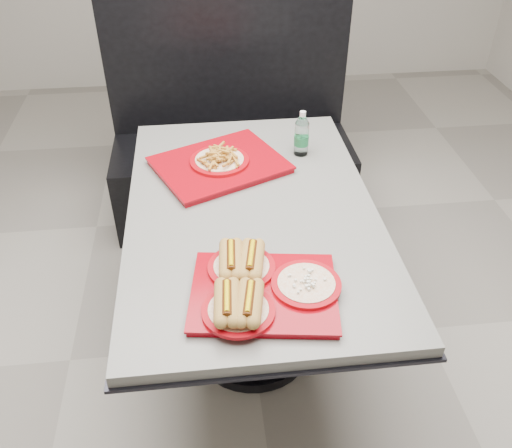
{
  "coord_description": "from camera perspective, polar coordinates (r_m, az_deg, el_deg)",
  "views": [
    {
      "loc": [
        -0.17,
        -1.59,
        1.9
      ],
      "look_at": [
        -0.01,
        -0.2,
        0.83
      ],
      "focal_mm": 38.0,
      "sensor_mm": 36.0,
      "label": 1
    }
  ],
  "objects": [
    {
      "name": "booth_bench",
      "position": [
        3.08,
        -2.58,
        8.21
      ],
      "size": [
        1.3,
        0.57,
        1.35
      ],
      "color": "black",
      "rests_on": "ground"
    },
    {
      "name": "tray_far",
      "position": [
        2.19,
        -3.86,
        6.53
      ],
      "size": [
        0.6,
        0.55,
        0.1
      ],
      "rotation": [
        0.0,
        0.0,
        0.43
      ],
      "color": "#91030E",
      "rests_on": "diner_table"
    },
    {
      "name": "water_bottle",
      "position": [
        2.27,
        4.82,
        9.22
      ],
      "size": [
        0.06,
        0.06,
        0.19
      ],
      "rotation": [
        0.0,
        0.0,
        0.17
      ],
      "color": "silver",
      "rests_on": "diner_table"
    },
    {
      "name": "ground",
      "position": [
        2.48,
        -0.34,
        -12.53
      ],
      "size": [
        6.0,
        6.0,
        0.0
      ],
      "primitive_type": "plane",
      "color": "gray",
      "rests_on": "ground"
    },
    {
      "name": "tray_near",
      "position": [
        1.61,
        0.18,
        -6.63
      ],
      "size": [
        0.47,
        0.4,
        0.09
      ],
      "rotation": [
        0.0,
        0.0,
        -0.14
      ],
      "color": "#91030E",
      "rests_on": "diner_table"
    },
    {
      "name": "diner_table",
      "position": [
        2.07,
        -0.4,
        -2.04
      ],
      "size": [
        0.92,
        1.42,
        0.75
      ],
      "color": "black",
      "rests_on": "ground"
    }
  ]
}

